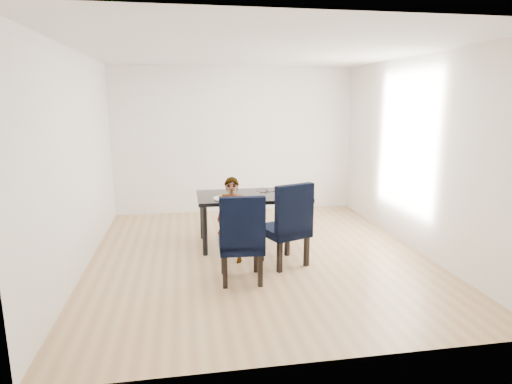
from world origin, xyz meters
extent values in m
cube|color=tan|center=(0.00, 0.00, -0.01)|extent=(4.50, 5.00, 0.01)
cube|color=white|center=(0.00, 0.00, 2.71)|extent=(4.50, 5.00, 0.01)
cube|color=white|center=(0.00, 2.50, 1.35)|extent=(4.50, 0.01, 2.70)
cube|color=white|center=(0.00, -2.50, 1.35)|extent=(4.50, 0.01, 2.70)
cube|color=white|center=(-2.25, 0.00, 1.35)|extent=(0.01, 5.00, 2.70)
cube|color=silver|center=(2.25, 0.00, 1.35)|extent=(0.01, 5.00, 2.70)
cube|color=black|center=(0.00, 0.50, 0.38)|extent=(1.60, 0.90, 0.75)
cube|color=black|center=(-0.34, -0.77, 0.53)|extent=(0.53, 0.55, 1.06)
cube|color=black|center=(0.27, -0.35, 0.55)|extent=(0.68, 0.70, 1.09)
imported|color=orange|center=(-0.37, -0.15, 0.56)|extent=(0.48, 0.41, 1.13)
cylinder|color=silver|center=(-0.45, 0.29, 0.76)|extent=(0.35, 0.35, 0.02)
ellipsoid|color=olive|center=(-0.45, 0.30, 0.79)|extent=(0.14, 0.09, 0.05)
imported|color=black|center=(0.50, 0.78, 0.76)|extent=(0.35, 0.27, 0.02)
torus|color=black|center=(0.20, 0.63, 0.75)|extent=(0.18, 0.18, 0.01)
camera|label=1|loc=(-0.97, -5.49, 2.09)|focal=30.00mm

